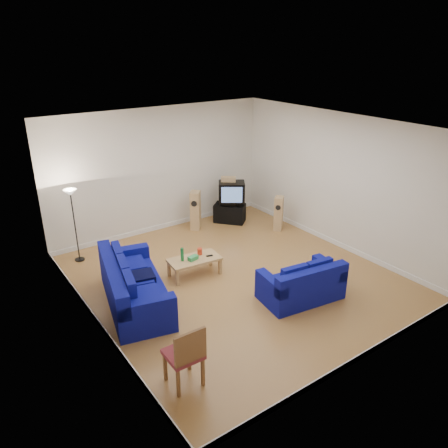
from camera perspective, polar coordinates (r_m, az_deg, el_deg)
room at (r=8.73m, az=1.51°, el=1.84°), size 6.01×6.51×3.21m
sofa_three_seat at (r=8.52m, az=-11.94°, el=-8.30°), size 1.52×2.50×0.90m
sofa_loveseat at (r=8.66m, az=10.18°, el=-7.93°), size 1.66×1.08×0.78m
coffee_table at (r=9.34m, az=-3.89°, el=-4.80°), size 1.15×0.66×0.40m
bottle at (r=9.18m, az=-5.48°, el=-3.98°), size 0.09×0.09×0.29m
tissue_box at (r=9.24m, az=-4.06°, el=-4.45°), size 0.24×0.16×0.09m
red_canister at (r=9.44m, az=-3.19°, el=-3.60°), size 0.13×0.13×0.14m
remote at (r=9.39m, az=-1.91°, el=-4.16°), size 0.15×0.08×0.02m
tv_stand at (r=12.09m, az=0.74°, el=1.44°), size 0.89×0.93×0.51m
av_receiver at (r=12.00m, az=0.69°, el=2.86°), size 0.60×0.61×0.11m
television at (r=11.84m, az=1.00°, el=4.22°), size 0.86×0.82×0.54m
centre_speaker at (r=11.79m, az=0.58°, el=5.88°), size 0.40×0.36×0.14m
speaker_left at (r=11.55m, az=-3.75°, el=1.78°), size 0.39×0.39×1.05m
speaker_right at (r=11.57m, az=7.13°, el=1.37°), size 0.35×0.34×0.92m
floor_lamp at (r=10.08m, az=-19.29°, el=2.68°), size 0.29×0.29×1.71m
dining_chair at (r=6.48m, az=-5.03°, el=-16.53°), size 0.50×0.50×1.03m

